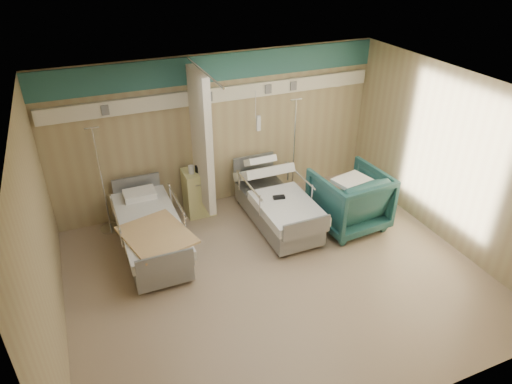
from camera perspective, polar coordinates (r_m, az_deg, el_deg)
ground at (r=7.03m, az=2.62°, el=-10.45°), size 6.00×5.00×0.00m
room_walls at (r=6.18m, az=1.76°, el=4.17°), size 6.04×5.04×2.82m
bed_right at (r=8.00m, az=2.62°, el=-2.05°), size 1.00×2.16×0.63m
bed_left at (r=7.47m, az=-12.93°, el=-5.47°), size 1.00×2.16×0.63m
bedside_cabinet at (r=8.33m, az=-7.20°, el=0.01°), size 0.50×0.48×0.85m
visitor_armchair at (r=8.01m, az=11.57°, el=-0.91°), size 1.19×1.22×1.04m
waffle_blanket at (r=7.71m, az=12.25°, el=2.44°), size 0.68×0.63×0.07m
iv_stand_right at (r=8.99m, az=4.62°, el=2.31°), size 0.34×0.34×1.91m
iv_stand_left at (r=8.20m, az=-18.08°, el=-2.17°), size 0.34×0.34×1.91m
call_remote at (r=7.66m, az=2.88°, el=-0.66°), size 0.21×0.13×0.04m
tan_blanket at (r=6.90m, az=-12.33°, el=-5.26°), size 1.11×1.27×0.04m
toiletry_bag at (r=8.07m, az=-6.65°, el=2.98°), size 0.28×0.23×0.13m
white_cup at (r=8.03m, az=-8.10°, el=2.80°), size 0.13×0.13×0.15m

